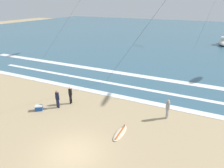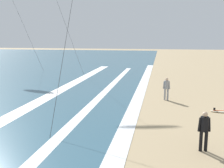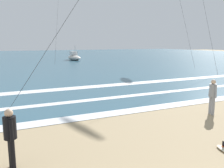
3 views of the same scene
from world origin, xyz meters
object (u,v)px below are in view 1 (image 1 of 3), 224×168
surfer_left_far (70,94)px  surfer_background_far (168,107)px  surfboard_left_pile (120,133)px  cooler_box (39,108)px  surfer_right_near (57,97)px  offshore_boat (223,42)px

surfer_left_far → surfer_background_far: (8.40, 1.29, 0.00)m
surfboard_left_pile → cooler_box: size_ratio=2.81×
surfer_left_far → surfer_background_far: 8.49m
surfer_left_far → surfer_right_near: 1.26m
surfer_right_near → surfboard_left_pile: bearing=-10.3°
surfboard_left_pile → offshore_boat: (6.08, 38.59, 0.51)m
surfboard_left_pile → cooler_box: (-7.61, 0.04, 0.18)m
surfer_left_far → cooler_box: size_ratio=2.11×
offshore_boat → cooler_box: size_ratio=6.94×
surfer_left_far → surfer_background_far: same height
surfer_background_far → offshore_boat: (3.64, 34.99, -0.40)m
surfer_background_far → offshore_boat: size_ratio=0.30×
surfer_background_far → cooler_box: size_ratio=2.11×
surfer_background_far → surfboard_left_pile: bearing=-124.1°
surfer_left_far → offshore_boat: size_ratio=0.30×
surfer_right_near → surfboard_left_pile: (6.49, -1.18, -0.91)m
offshore_boat → surfer_left_far: bearing=-108.4°
surfer_left_far → surfer_right_near: size_ratio=1.00×
surfer_right_near → surfer_background_far: size_ratio=1.00×
surfer_right_near → offshore_boat: 39.47m
offshore_boat → cooler_box: (-13.70, -38.55, -0.33)m
cooler_box → surfboard_left_pile: bearing=-0.3°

